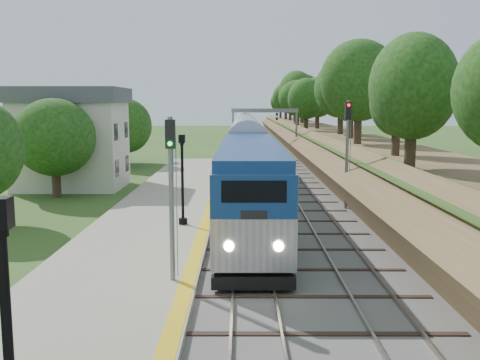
{
  "coord_description": "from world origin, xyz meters",
  "views": [
    {
      "loc": [
        -0.42,
        -12.54,
        6.64
      ],
      "look_at": [
        -0.5,
        14.74,
        2.8
      ],
      "focal_mm": 40.0,
      "sensor_mm": 36.0,
      "label": 1
    }
  ],
  "objects_px": {
    "lamppost_far": "(183,185)",
    "signal_platform": "(171,181)",
    "signal_gantry": "(265,120)",
    "station_building": "(71,137)",
    "train": "(244,132)",
    "signal_farside": "(347,143)"
  },
  "relations": [
    {
      "from": "station_building",
      "to": "lamppost_far",
      "type": "xyz_separation_m",
      "value": [
        10.48,
        -14.85,
        -1.6
      ]
    },
    {
      "from": "lamppost_far",
      "to": "signal_farside",
      "type": "height_order",
      "value": "signal_farside"
    },
    {
      "from": "train",
      "to": "signal_platform",
      "type": "height_order",
      "value": "signal_platform"
    },
    {
      "from": "signal_gantry",
      "to": "lamppost_far",
      "type": "relative_size",
      "value": 1.77
    },
    {
      "from": "train",
      "to": "lamppost_far",
      "type": "height_order",
      "value": "lamppost_far"
    },
    {
      "from": "signal_gantry",
      "to": "signal_platform",
      "type": "xyz_separation_m",
      "value": [
        -5.37,
        -48.94,
        -0.84
      ]
    },
    {
      "from": "station_building",
      "to": "lamppost_far",
      "type": "distance_m",
      "value": 18.24
    },
    {
      "from": "signal_gantry",
      "to": "signal_platform",
      "type": "bearing_deg",
      "value": -96.26
    },
    {
      "from": "signal_gantry",
      "to": "lamppost_far",
      "type": "distance_m",
      "value": 40.36
    },
    {
      "from": "station_building",
      "to": "signal_farside",
      "type": "xyz_separation_m",
      "value": [
        20.2,
        -9.11,
        0.2
      ]
    },
    {
      "from": "signal_gantry",
      "to": "signal_platform",
      "type": "height_order",
      "value": "signal_platform"
    },
    {
      "from": "station_building",
      "to": "signal_gantry",
      "type": "bearing_deg",
      "value": 56.62
    },
    {
      "from": "station_building",
      "to": "signal_gantry",
      "type": "distance_m",
      "value": 29.94
    },
    {
      "from": "lamppost_far",
      "to": "signal_platform",
      "type": "distance_m",
      "value": 9.24
    },
    {
      "from": "train",
      "to": "signal_farside",
      "type": "height_order",
      "value": "signal_farside"
    },
    {
      "from": "train",
      "to": "signal_platform",
      "type": "bearing_deg",
      "value": -92.4
    },
    {
      "from": "lamppost_far",
      "to": "signal_gantry",
      "type": "bearing_deg",
      "value": 81.45
    },
    {
      "from": "signal_gantry",
      "to": "train",
      "type": "height_order",
      "value": "signal_gantry"
    },
    {
      "from": "station_building",
      "to": "signal_farside",
      "type": "bearing_deg",
      "value": -24.28
    },
    {
      "from": "lamppost_far",
      "to": "train",
      "type": "bearing_deg",
      "value": 86.65
    },
    {
      "from": "lamppost_far",
      "to": "signal_farside",
      "type": "relative_size",
      "value": 0.69
    },
    {
      "from": "signal_platform",
      "to": "station_building",
      "type": "bearing_deg",
      "value": 114.86
    }
  ]
}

